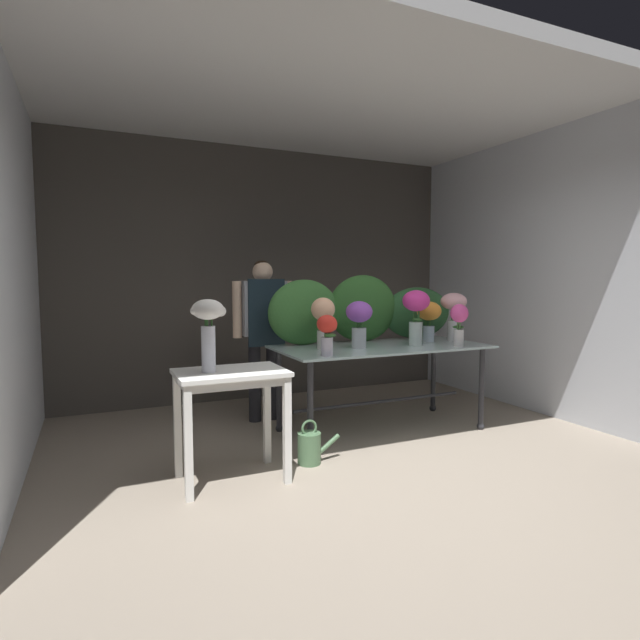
% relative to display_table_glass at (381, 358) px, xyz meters
% --- Properties ---
extents(ground_plane, '(7.16, 7.16, 0.00)m').
position_rel_display_table_glass_xyz_m(ground_plane, '(-0.53, 0.19, -0.68)').
color(ground_plane, gray).
extents(wall_back, '(4.86, 0.12, 2.93)m').
position_rel_display_table_glass_xyz_m(wall_back, '(-0.53, 1.81, 0.78)').
color(wall_back, '#4C4742').
rests_on(wall_back, ground).
extents(wall_left, '(0.12, 3.37, 2.93)m').
position_rel_display_table_glass_xyz_m(wall_left, '(-2.96, 0.19, 0.78)').
color(wall_left, silver).
rests_on(wall_left, ground).
extents(wall_right, '(0.12, 3.37, 2.93)m').
position_rel_display_table_glass_xyz_m(wall_right, '(1.90, 0.19, 0.78)').
color(wall_right, silver).
rests_on(wall_right, ground).
extents(ceiling_slab, '(4.98, 3.37, 0.12)m').
position_rel_display_table_glass_xyz_m(ceiling_slab, '(-0.53, 0.19, 2.31)').
color(ceiling_slab, silver).
rests_on(ceiling_slab, wall_back).
extents(display_table_glass, '(1.95, 0.93, 0.80)m').
position_rel_display_table_glass_xyz_m(display_table_glass, '(0.00, 0.00, 0.00)').
color(display_table_glass, '#ADC9CA').
rests_on(display_table_glass, ground).
extents(side_table_white, '(0.75, 0.52, 0.78)m').
position_rel_display_table_glass_xyz_m(side_table_white, '(-1.56, -0.56, -0.02)').
color(side_table_white, white).
rests_on(side_table_white, ground).
extents(florist, '(0.61, 0.24, 1.59)m').
position_rel_display_table_glass_xyz_m(florist, '(-0.89, 0.78, 0.31)').
color(florist, '#232328').
rests_on(florist, ground).
extents(foliage_backdrop, '(2.02, 0.26, 0.65)m').
position_rel_display_table_glass_xyz_m(foliage_backdrop, '(-0.01, 0.34, 0.42)').
color(foliage_backdrop, '#387033').
rests_on(foliage_backdrop, display_table_glass).
extents(vase_peach_roses, '(0.21, 0.21, 0.45)m').
position_rel_display_table_glass_xyz_m(vase_peach_roses, '(-0.58, 0.02, 0.40)').
color(vase_peach_roses, silver).
rests_on(vase_peach_roses, display_table_glass).
extents(vase_magenta_ranunculus, '(0.25, 0.25, 0.51)m').
position_rel_display_table_glass_xyz_m(vase_magenta_ranunculus, '(0.30, -0.12, 0.44)').
color(vase_magenta_ranunculus, silver).
rests_on(vase_magenta_ranunculus, display_table_glass).
extents(vase_sunset_carnations, '(0.24, 0.24, 0.40)m').
position_rel_display_table_glass_xyz_m(vase_sunset_carnations, '(0.57, 0.05, 0.37)').
color(vase_sunset_carnations, silver).
rests_on(vase_sunset_carnations, display_table_glass).
extents(vase_blush_snapdragons, '(0.27, 0.26, 0.48)m').
position_rel_display_table_glass_xyz_m(vase_blush_snapdragons, '(0.84, 0.02, 0.44)').
color(vase_blush_snapdragons, silver).
rests_on(vase_blush_snapdragons, display_table_glass).
extents(vase_violet_stock, '(0.24, 0.24, 0.42)m').
position_rel_display_table_glass_xyz_m(vase_violet_stock, '(-0.27, -0.06, 0.37)').
color(vase_violet_stock, silver).
rests_on(vase_violet_stock, display_table_glass).
extents(vase_fuchsia_hydrangea, '(0.16, 0.16, 0.39)m').
position_rel_display_table_glass_xyz_m(vase_fuchsia_hydrangea, '(0.61, -0.34, 0.35)').
color(vase_fuchsia_hydrangea, silver).
rests_on(vase_fuchsia_hydrangea, display_table_glass).
extents(vase_scarlet_lilies, '(0.17, 0.17, 0.33)m').
position_rel_display_table_glass_xyz_m(vase_scarlet_lilies, '(-0.72, -0.34, 0.31)').
color(vase_scarlet_lilies, silver).
rests_on(vase_scarlet_lilies, display_table_glass).
extents(vase_white_roses_tall, '(0.25, 0.22, 0.50)m').
position_rel_display_table_glass_xyz_m(vase_white_roses_tall, '(-1.71, -0.56, 0.42)').
color(vase_white_roses_tall, silver).
rests_on(vase_white_roses_tall, side_table_white).
extents(watering_can, '(0.35, 0.18, 0.34)m').
position_rel_display_table_glass_xyz_m(watering_can, '(-0.94, -0.50, -0.56)').
color(watering_can, '#4C704C').
rests_on(watering_can, ground).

